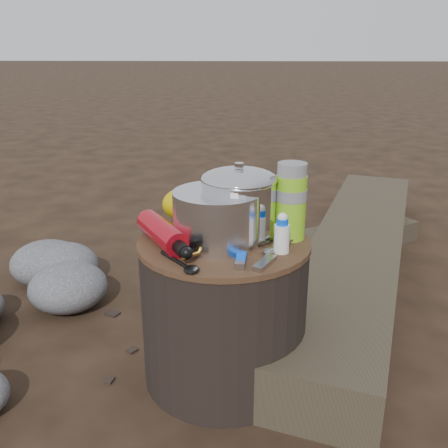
{
  "coord_description": "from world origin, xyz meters",
  "views": [
    {
      "loc": [
        0.06,
        -1.27,
        0.94
      ],
      "look_at": [
        0.0,
        0.0,
        0.48
      ],
      "focal_mm": 40.06,
      "sensor_mm": 36.0,
      "label": 1
    }
  ],
  "objects_px": {
    "fuel_bottle": "(163,233)",
    "thermos": "(291,202)",
    "travel_mug": "(261,201)",
    "log_main": "(357,254)",
    "stump": "(224,310)",
    "camping_pot": "(239,204)"
  },
  "relations": [
    {
      "from": "fuel_bottle",
      "to": "stump",
      "type": "bearing_deg",
      "value": -17.17
    },
    {
      "from": "log_main",
      "to": "thermos",
      "type": "relative_size",
      "value": 10.05
    },
    {
      "from": "stump",
      "to": "camping_pot",
      "type": "xyz_separation_m",
      "value": [
        0.04,
        0.02,
        0.32
      ]
    },
    {
      "from": "thermos",
      "to": "travel_mug",
      "type": "bearing_deg",
      "value": 119.75
    },
    {
      "from": "log_main",
      "to": "travel_mug",
      "type": "distance_m",
      "value": 0.83
    },
    {
      "from": "stump",
      "to": "travel_mug",
      "type": "bearing_deg",
      "value": 56.97
    },
    {
      "from": "camping_pot",
      "to": "fuel_bottle",
      "type": "relative_size",
      "value": 0.72
    },
    {
      "from": "stump",
      "to": "log_main",
      "type": "xyz_separation_m",
      "value": [
        0.54,
        0.74,
        -0.13
      ]
    },
    {
      "from": "stump",
      "to": "log_main",
      "type": "bearing_deg",
      "value": 53.79
    },
    {
      "from": "thermos",
      "to": "log_main",
      "type": "bearing_deg",
      "value": 63.06
    },
    {
      "from": "log_main",
      "to": "thermos",
      "type": "xyz_separation_m",
      "value": [
        -0.36,
        -0.71,
        0.45
      ]
    },
    {
      "from": "fuel_bottle",
      "to": "thermos",
      "type": "height_order",
      "value": "thermos"
    },
    {
      "from": "thermos",
      "to": "camping_pot",
      "type": "bearing_deg",
      "value": -175.27
    },
    {
      "from": "log_main",
      "to": "thermos",
      "type": "height_order",
      "value": "thermos"
    },
    {
      "from": "camping_pot",
      "to": "thermos",
      "type": "height_order",
      "value": "thermos"
    },
    {
      "from": "stump",
      "to": "fuel_bottle",
      "type": "xyz_separation_m",
      "value": [
        -0.16,
        -0.04,
        0.25
      ]
    },
    {
      "from": "log_main",
      "to": "camping_pot",
      "type": "bearing_deg",
      "value": -106.96
    },
    {
      "from": "log_main",
      "to": "fuel_bottle",
      "type": "bearing_deg",
      "value": -114.21
    },
    {
      "from": "fuel_bottle",
      "to": "travel_mug",
      "type": "height_order",
      "value": "travel_mug"
    },
    {
      "from": "travel_mug",
      "to": "camping_pot",
      "type": "bearing_deg",
      "value": -114.56
    },
    {
      "from": "travel_mug",
      "to": "log_main",
      "type": "bearing_deg",
      "value": 52.95
    },
    {
      "from": "stump",
      "to": "camping_pot",
      "type": "height_order",
      "value": "camping_pot"
    }
  ]
}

